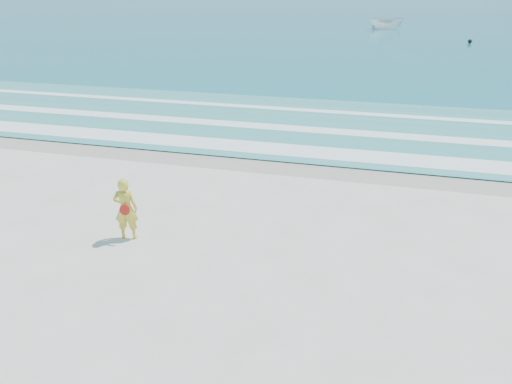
# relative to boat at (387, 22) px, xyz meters

# --- Properties ---
(ground) EXTENTS (400.00, 400.00, 0.00)m
(ground) POSITION_rel_boat_xyz_m (-2.84, -59.66, -0.83)
(ground) COLOR silver
(ground) RESTS_ON ground
(wet_sand) EXTENTS (400.00, 2.40, 0.00)m
(wet_sand) POSITION_rel_boat_xyz_m (-2.84, -50.66, -0.83)
(wet_sand) COLOR #B2A893
(wet_sand) RESTS_ON ground
(ocean) EXTENTS (400.00, 190.00, 0.04)m
(ocean) POSITION_rel_boat_xyz_m (-2.84, 45.34, -0.81)
(ocean) COLOR #19727F
(ocean) RESTS_ON ground
(shallow) EXTENTS (400.00, 10.00, 0.01)m
(shallow) POSITION_rel_boat_xyz_m (-2.84, -45.66, -0.79)
(shallow) COLOR #59B7AD
(shallow) RESTS_ON ocean
(foam_near) EXTENTS (400.00, 1.40, 0.01)m
(foam_near) POSITION_rel_boat_xyz_m (-2.84, -49.36, -0.78)
(foam_near) COLOR white
(foam_near) RESTS_ON shallow
(foam_mid) EXTENTS (400.00, 0.90, 0.01)m
(foam_mid) POSITION_rel_boat_xyz_m (-2.84, -46.46, -0.78)
(foam_mid) COLOR white
(foam_mid) RESTS_ON shallow
(foam_far) EXTENTS (400.00, 0.60, 0.01)m
(foam_far) POSITION_rel_boat_xyz_m (-2.84, -43.16, -0.78)
(foam_far) COLOR white
(foam_far) RESTS_ON shallow
(boat) EXTENTS (4.37, 2.52, 1.59)m
(boat) POSITION_rel_boat_xyz_m (0.00, 0.00, 0.00)
(boat) COLOR white
(boat) RESTS_ON ocean
(buoy) EXTENTS (0.40, 0.40, 0.40)m
(buoy) POSITION_rel_boat_xyz_m (8.22, -12.62, -0.59)
(buoy) COLOR black
(buoy) RESTS_ON ocean
(woman) EXTENTS (0.66, 0.51, 1.60)m
(woman) POSITION_rel_boat_xyz_m (-4.99, -57.05, -0.03)
(woman) COLOR gold
(woman) RESTS_ON ground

